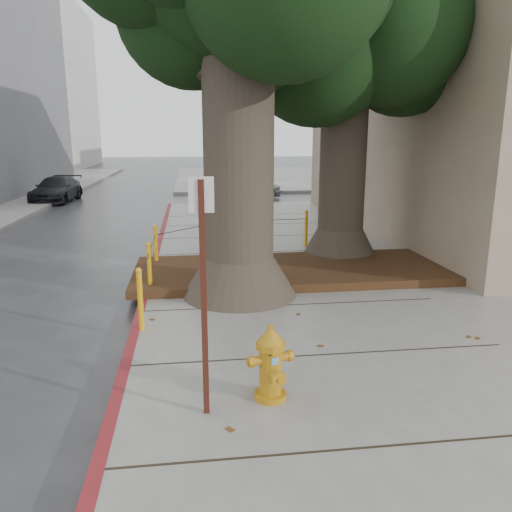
# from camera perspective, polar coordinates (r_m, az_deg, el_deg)

# --- Properties ---
(ground) EXTENTS (140.00, 140.00, 0.00)m
(ground) POSITION_cam_1_polar(r_m,az_deg,el_deg) (6.64, 3.15, -12.62)
(ground) COLOR #28282B
(ground) RESTS_ON ground
(sidewalk_far) EXTENTS (16.00, 20.00, 0.15)m
(sidewalk_far) POSITION_cam_1_polar(r_m,az_deg,el_deg) (36.67, 3.78, 9.02)
(sidewalk_far) COLOR slate
(sidewalk_far) RESTS_ON ground
(curb_red) EXTENTS (0.14, 26.00, 0.16)m
(curb_red) POSITION_cam_1_polar(r_m,az_deg,el_deg) (8.87, -12.78, -5.57)
(curb_red) COLOR maroon
(curb_red) RESTS_ON ground
(planter_bed) EXTENTS (6.40, 2.60, 0.16)m
(planter_bed) POSITION_cam_1_polar(r_m,az_deg,el_deg) (10.32, 4.11, -1.65)
(planter_bed) COLOR black
(planter_bed) RESTS_ON sidewalk_main
(building_far_white) EXTENTS (12.00, 18.00, 15.00)m
(building_far_white) POSITION_cam_1_polar(r_m,az_deg,el_deg) (53.47, -25.97, 17.12)
(building_far_white) COLOR silver
(building_far_white) RESTS_ON ground
(building_side_white) EXTENTS (10.00, 10.00, 9.00)m
(building_side_white) POSITION_cam_1_polar(r_m,az_deg,el_deg) (36.20, 21.52, 15.10)
(building_side_white) COLOR silver
(building_side_white) RESTS_ON ground
(building_side_grey) EXTENTS (12.00, 14.00, 12.00)m
(building_side_grey) POSITION_cam_1_polar(r_m,az_deg,el_deg) (44.47, 24.92, 16.27)
(building_side_grey) COLOR slate
(building_side_grey) RESTS_ON ground
(tree_far) EXTENTS (4.50, 3.80, 7.17)m
(tree_far) POSITION_cam_1_polar(r_m,az_deg,el_deg) (11.98, 11.94, 23.31)
(tree_far) COLOR #4C3F33
(tree_far) RESTS_ON sidewalk_main
(bollard_ring) EXTENTS (3.79, 5.39, 0.95)m
(bollard_ring) POSITION_cam_1_polar(r_m,az_deg,el_deg) (10.48, -5.88, 0.99)
(bollard_ring) COLOR #F1A30D
(bollard_ring) RESTS_ON sidewalk_main
(fire_hydrant) EXTENTS (0.45, 0.43, 0.85)m
(fire_hydrant) POSITION_cam_1_polar(r_m,az_deg,el_deg) (5.45, 1.69, -12.14)
(fire_hydrant) COLOR #C58514
(fire_hydrant) RESTS_ON sidewalk_main
(signpost) EXTENTS (0.24, 0.06, 2.41)m
(signpost) POSITION_cam_1_polar(r_m,az_deg,el_deg) (4.86, -6.02, -3.39)
(signpost) COLOR #471911
(signpost) RESTS_ON sidewalk_main
(car_silver) EXTENTS (3.60, 1.60, 1.20)m
(car_silver) POSITION_cam_1_polar(r_m,az_deg,el_deg) (24.30, -1.27, 8.02)
(car_silver) COLOR #A3A4A9
(car_silver) RESTS_ON ground
(car_red) EXTENTS (3.79, 1.62, 1.22)m
(car_red) POSITION_cam_1_polar(r_m,az_deg,el_deg) (26.34, 13.49, 8.09)
(car_red) COLOR maroon
(car_red) RESTS_ON ground
(car_dark) EXTENTS (1.84, 3.97, 1.12)m
(car_dark) POSITION_cam_1_polar(r_m,az_deg,el_deg) (24.81, -21.85, 7.08)
(car_dark) COLOR black
(car_dark) RESTS_ON ground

